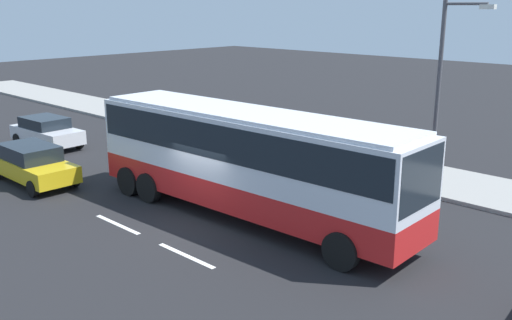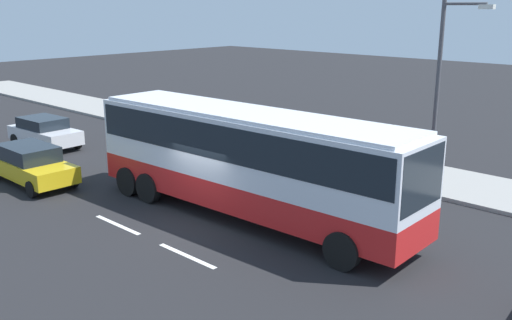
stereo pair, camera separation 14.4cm
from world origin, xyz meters
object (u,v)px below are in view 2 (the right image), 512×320
at_px(car_silver_hatch, 44,132).
at_px(street_lamp, 443,84).
at_px(coach_bus, 247,153).
at_px(pedestrian_near_curb, 381,154).
at_px(car_yellow_taxi, 31,164).
at_px(pedestrian_at_crossing, 317,137).

relative_size(car_silver_hatch, street_lamp, 0.61).
xyz_separation_m(coach_bus, pedestrian_near_curb, (1.09, 6.65, -1.11)).
xyz_separation_m(car_yellow_taxi, pedestrian_at_crossing, (6.39, 10.55, 0.35)).
xyz_separation_m(pedestrian_near_curb, pedestrian_at_crossing, (-3.76, 0.73, 0.01)).
bearing_deg(coach_bus, pedestrian_at_crossing, 108.13).
bearing_deg(car_silver_hatch, pedestrian_near_curb, 19.72).
bearing_deg(pedestrian_near_curb, car_silver_hatch, 138.96).
relative_size(coach_bus, car_yellow_taxi, 2.70).
xyz_separation_m(pedestrian_at_crossing, street_lamp, (6.08, -0.63, 3.03)).
xyz_separation_m(car_silver_hatch, pedestrian_at_crossing, (11.72, 7.22, 0.36)).
xyz_separation_m(car_silver_hatch, car_yellow_taxi, (5.33, -3.33, 0.01)).
distance_m(car_silver_hatch, pedestrian_at_crossing, 13.77).
relative_size(pedestrian_near_curb, street_lamp, 0.25).
height_order(car_silver_hatch, street_lamp, street_lamp).
bearing_deg(car_silver_hatch, street_lamp, 17.27).
bearing_deg(street_lamp, car_yellow_taxi, -141.51).
distance_m(car_yellow_taxi, pedestrian_at_crossing, 12.34).
height_order(car_silver_hatch, pedestrian_near_curb, pedestrian_near_curb).
relative_size(car_yellow_taxi, street_lamp, 0.66).
bearing_deg(car_silver_hatch, pedestrian_at_crossing, 28.60).
height_order(pedestrian_near_curb, pedestrian_at_crossing, pedestrian_at_crossing).
bearing_deg(car_yellow_taxi, pedestrian_at_crossing, 58.61).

